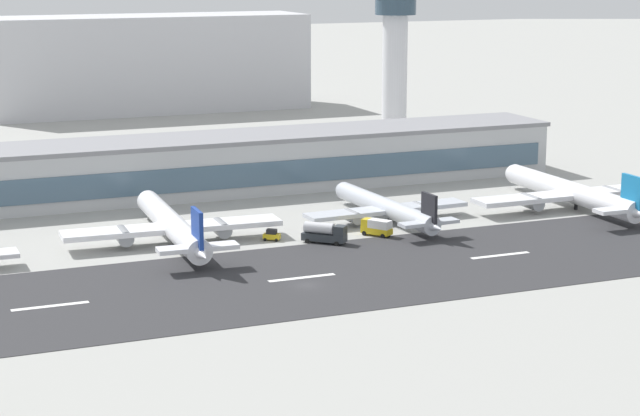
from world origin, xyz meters
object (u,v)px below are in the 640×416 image
object	(u,v)px
control_tower	(395,56)
airliner_black_tail_gate_2	(389,209)
terminal_building	(207,165)
service_baggage_tug_2	(272,235)
airliner_navy_tail_gate_1	(174,227)
service_box_truck_1	(377,227)
airliner_blue_tail_gate_3	(576,194)
distant_hotel_block	(149,63)
service_fuel_truck_0	(324,233)

from	to	relation	value
control_tower	airliner_black_tail_gate_2	distance (m)	103.69
terminal_building	service_baggage_tug_2	bearing A→B (deg)	-92.32
control_tower	airliner_navy_tail_gate_1	world-z (taller)	control_tower
service_box_truck_1	service_baggage_tug_2	xyz separation A→B (m)	(-20.16, 4.34, -0.74)
airliner_blue_tail_gate_3	service_baggage_tug_2	bearing A→B (deg)	90.85
distant_hotel_block	service_baggage_tug_2	xyz separation A→B (m)	(-25.18, -194.23, -15.62)
control_tower	service_box_truck_1	xyz separation A→B (m)	(-52.50, -99.68, -23.75)
airliner_navy_tail_gate_1	airliner_black_tail_gate_2	world-z (taller)	airliner_navy_tail_gate_1
terminal_building	control_tower	distance (m)	86.82
control_tower	airliner_navy_tail_gate_1	xyz separation A→B (m)	(-90.87, -91.50, -22.11)
service_box_truck_1	distant_hotel_block	bearing A→B (deg)	-35.37
control_tower	airliner_navy_tail_gate_1	bearing A→B (deg)	-134.80
control_tower	service_box_truck_1	distance (m)	115.13
distant_hotel_block	terminal_building	bearing A→B (deg)	-99.06
service_fuel_truck_0	service_box_truck_1	size ratio (longest dim) A/B	1.26
distant_hotel_block	service_box_truck_1	distance (m)	199.20
service_fuel_truck_0	airliner_navy_tail_gate_1	bearing A→B (deg)	-156.40
control_tower	airliner_blue_tail_gate_3	world-z (taller)	control_tower
terminal_building	service_baggage_tug_2	distance (m)	49.01
distant_hotel_block	airliner_blue_tail_gate_3	world-z (taller)	distant_hotel_block
distant_hotel_block	control_tower	bearing A→B (deg)	-64.35
distant_hotel_block	service_fuel_truck_0	distance (m)	201.32
terminal_building	airliner_navy_tail_gate_1	distance (m)	49.26
distant_hotel_block	airliner_navy_tail_gate_1	xyz separation A→B (m)	(-43.39, -190.40, -13.24)
service_fuel_truck_0	service_baggage_tug_2	bearing A→B (deg)	-171.05
airliner_blue_tail_gate_3	service_fuel_truck_0	world-z (taller)	airliner_blue_tail_gate_3
terminal_building	airliner_black_tail_gate_2	world-z (taller)	terminal_building
control_tower	distant_hotel_block	bearing A→B (deg)	115.65
control_tower	distant_hotel_block	world-z (taller)	control_tower
airliner_navy_tail_gate_1	airliner_black_tail_gate_2	distance (m)	45.52
terminal_building	control_tower	world-z (taller)	control_tower
airliner_black_tail_gate_2	service_fuel_truck_0	world-z (taller)	airliner_black_tail_gate_2
distant_hotel_block	airliner_blue_tail_gate_3	xyz separation A→B (m)	(44.75, -193.30, -13.24)
airliner_black_tail_gate_2	airliner_blue_tail_gate_3	world-z (taller)	airliner_blue_tail_gate_3
airliner_navy_tail_gate_1	service_fuel_truck_0	distance (m)	28.45
distant_hotel_block	service_box_truck_1	xyz separation A→B (m)	(-5.02, -198.58, -14.88)
terminal_building	distant_hotel_block	xyz separation A→B (m)	(23.21, 145.56, 10.17)
airliner_black_tail_gate_2	service_box_truck_1	xyz separation A→B (m)	(-7.13, -9.23, -1.09)
terminal_building	airliner_blue_tail_gate_3	size ratio (longest dim) A/B	3.34
terminal_building	airliner_black_tail_gate_2	xyz separation A→B (m)	(25.32, -43.78, -3.62)
terminal_building	service_fuel_truck_0	world-z (taller)	terminal_building
airliner_black_tail_gate_2	airliner_blue_tail_gate_3	distance (m)	42.83
distant_hotel_block	airliner_blue_tail_gate_3	size ratio (longest dim) A/B	2.14
service_box_truck_1	airliner_black_tail_gate_2	bearing A→B (deg)	-71.59
airliner_navy_tail_gate_1	service_baggage_tug_2	xyz separation A→B (m)	(18.21, -3.83, -2.39)
terminal_building	airliner_navy_tail_gate_1	xyz separation A→B (m)	(-20.18, -44.84, -3.06)
service_fuel_truck_0	service_box_truck_1	world-z (taller)	service_fuel_truck_0
service_box_truck_1	control_tower	bearing A→B (deg)	-61.69
airliner_blue_tail_gate_3	airliner_navy_tail_gate_1	bearing A→B (deg)	88.20
airliner_navy_tail_gate_1	terminal_building	bearing A→B (deg)	-21.50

